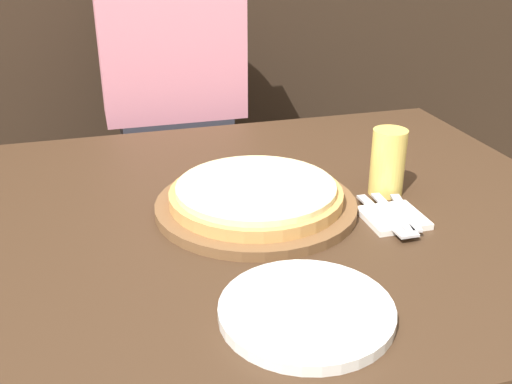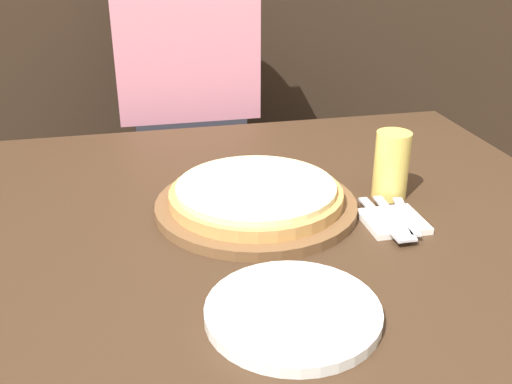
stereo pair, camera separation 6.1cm
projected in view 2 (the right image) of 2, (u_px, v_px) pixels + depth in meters
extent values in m
cube|color=#3D2819|center=(276.00, 353.00, 1.34)|extent=(1.25, 1.09, 0.72)
cylinder|color=brown|center=(256.00, 206.00, 1.19)|extent=(0.40, 0.40, 0.02)
cylinder|color=tan|center=(256.00, 196.00, 1.18)|extent=(0.34, 0.34, 0.02)
cylinder|color=beige|center=(256.00, 187.00, 1.17)|extent=(0.31, 0.31, 0.01)
cylinder|color=#E5C65B|center=(391.00, 165.00, 1.22)|extent=(0.07, 0.07, 0.14)
cylinder|color=white|center=(394.00, 136.00, 1.19)|extent=(0.07, 0.07, 0.02)
cylinder|color=silver|center=(293.00, 312.00, 0.87)|extent=(0.26, 0.26, 0.02)
cube|color=white|center=(393.00, 221.00, 1.13)|extent=(0.11, 0.11, 0.01)
cube|color=silver|center=(381.00, 219.00, 1.12)|extent=(0.02, 0.18, 0.00)
cube|color=silver|center=(394.00, 217.00, 1.13)|extent=(0.03, 0.18, 0.00)
cube|color=silver|center=(406.00, 216.00, 1.13)|extent=(0.05, 0.16, 0.00)
cube|color=#33333D|center=(193.00, 214.00, 2.00)|extent=(0.33, 0.20, 0.70)
cube|color=pink|center=(185.00, 44.00, 1.76)|extent=(0.41, 0.20, 0.42)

